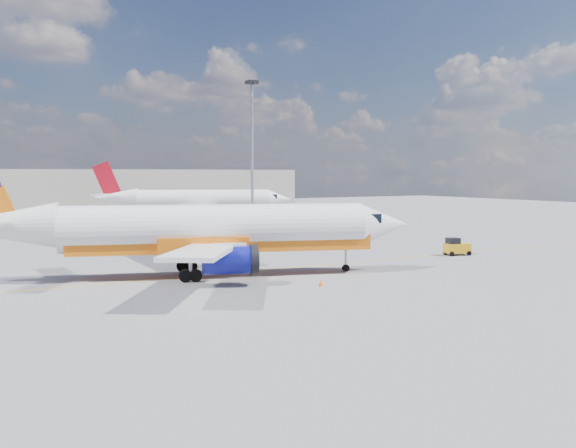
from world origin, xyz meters
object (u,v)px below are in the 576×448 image
main_jet (201,231)px  traffic_cone (321,283)px  second_jet (197,201)px  gse_tug (456,247)px

main_jet → traffic_cone: size_ratio=63.45×
second_jet → traffic_cone: second_jet is taller
gse_tug → traffic_cone: size_ratio=4.81×
main_jet → traffic_cone: bearing=-39.9°
main_jet → second_jet: main_jet is taller
gse_tug → traffic_cone: gse_tug is taller
second_jet → gse_tug: second_jet is taller
gse_tug → traffic_cone: bearing=-143.4°
second_jet → traffic_cone: 60.19m
gse_tug → traffic_cone: (-19.47, -7.37, -0.50)m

